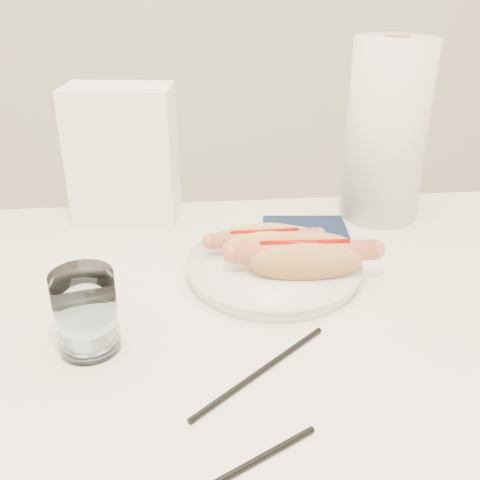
{
  "coord_description": "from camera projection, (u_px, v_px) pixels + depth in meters",
  "views": [
    {
      "loc": [
        -0.03,
        -0.59,
        1.17
      ],
      "look_at": [
        0.04,
        0.1,
        0.82
      ],
      "focal_mm": 42.64,
      "sensor_mm": 36.0,
      "label": 1
    }
  ],
  "objects": [
    {
      "name": "table",
      "position": [
        215.0,
        364.0,
        0.74
      ],
      "size": [
        1.2,
        0.8,
        0.75
      ],
      "color": "white",
      "rests_on": "ground"
    },
    {
      "name": "plate",
      "position": [
        273.0,
        269.0,
        0.82
      ],
      "size": [
        0.27,
        0.27,
        0.02
      ],
      "primitive_type": "cylinder",
      "rotation": [
        0.0,
        0.0,
        -0.12
      ],
      "color": "white",
      "rests_on": "table"
    },
    {
      "name": "hotdog_left",
      "position": [
        265.0,
        242.0,
        0.83
      ],
      "size": [
        0.16,
        0.06,
        0.04
      ],
      "rotation": [
        0.0,
        0.0,
        0.02
      ],
      "color": "tan",
      "rests_on": "plate"
    },
    {
      "name": "hotdog_right",
      "position": [
        304.0,
        257.0,
        0.78
      ],
      "size": [
        0.2,
        0.08,
        0.05
      ],
      "rotation": [
        0.0,
        0.0,
        -0.05
      ],
      "color": "tan",
      "rests_on": "plate"
    },
    {
      "name": "water_glass",
      "position": [
        86.0,
        312.0,
        0.65
      ],
      "size": [
        0.07,
        0.07,
        0.1
      ],
      "primitive_type": "cylinder",
      "color": "silver",
      "rests_on": "table"
    },
    {
      "name": "chopstick_near",
      "position": [
        261.0,
        371.0,
        0.63
      ],
      "size": [
        0.17,
        0.14,
        0.01
      ],
      "primitive_type": "cylinder",
      "rotation": [
        0.0,
        1.57,
        0.71
      ],
      "color": "black",
      "rests_on": "table"
    },
    {
      "name": "chopstick_far",
      "position": [
        221.0,
        480.0,
        0.5
      ],
      "size": [
        0.19,
        0.11,
        0.01
      ],
      "primitive_type": "cylinder",
      "rotation": [
        0.0,
        1.57,
        0.5
      ],
      "color": "black",
      "rests_on": "table"
    },
    {
      "name": "napkin_box",
      "position": [
        123.0,
        156.0,
        0.95
      ],
      "size": [
        0.18,
        0.12,
        0.23
      ],
      "primitive_type": "cube",
      "rotation": [
        0.0,
        0.0,
        -0.14
      ],
      "color": "white",
      "rests_on": "table"
    },
    {
      "name": "navy_napkin",
      "position": [
        306.0,
        235.0,
        0.94
      ],
      "size": [
        0.15,
        0.15,
        0.01
      ],
      "primitive_type": "cube",
      "rotation": [
        0.0,
        0.0,
        -0.09
      ],
      "color": "#121E3A",
      "rests_on": "table"
    },
    {
      "name": "paper_towel_roll",
      "position": [
        386.0,
        131.0,
        0.95
      ],
      "size": [
        0.18,
        0.18,
        0.3
      ],
      "primitive_type": "cylinder",
      "rotation": [
        0.0,
        0.0,
        0.41
      ],
      "color": "white",
      "rests_on": "table"
    }
  ]
}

